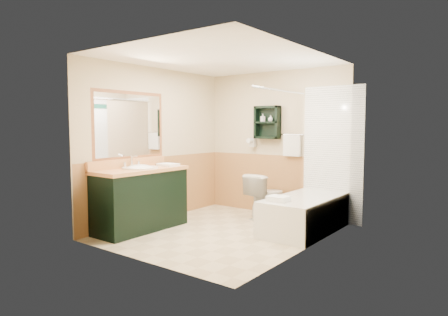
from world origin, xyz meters
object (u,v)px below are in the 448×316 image
Objects in this scene: hair_dryer at (253,143)px; vanity_book at (158,157)px; toilet at (266,196)px; bathtub at (304,214)px; vanity at (141,199)px; soap_bottle_b at (271,119)px; soap_bottle_a at (263,120)px; wall_shelf at (267,122)px.

hair_dryer reaches higher than vanity_book.
bathtub is at bearing 164.73° from toilet.
toilet is 1.85m from vanity_book.
vanity is 1.93× the size of toilet.
hair_dryer is 0.97× the size of vanity_book.
vanity_book is at bearing -126.97° from soap_bottle_b.
vanity is (-0.59, -2.03, -0.76)m from hair_dryer.
soap_bottle_a is (-0.25, 0.28, 1.24)m from toilet.
soap_bottle_b reaches higher than vanity.
soap_bottle_a reaches higher than hair_dryer.
vanity_book reaches higher than vanity.
hair_dryer is 1.72m from vanity_book.
wall_shelf reaches higher than bathtub.
vanity_book is at bearing -158.45° from bathtub.
vanity is at bearing -106.33° from hair_dryer.
wall_shelf reaches higher than toilet.
wall_shelf is 0.10m from soap_bottle_a.
toilet is 1.28m from soap_bottle_b.
bathtub is 2.06× the size of toilet.
hair_dryer is 0.55m from soap_bottle_b.
wall_shelf is at bearing -4.76° from hair_dryer.
soap_bottle_a is (0.81, 2.00, 1.15)m from vanity.
hair_dryer is at bearing 172.09° from soap_bottle_a.
soap_bottle_b reaches higher than bathtub.
soap_bottle_b is at bearing 64.31° from vanity.
toilet is at bearing 17.55° from vanity_book.
bathtub is at bearing -5.67° from vanity_book.
toilet is (0.17, -0.29, -1.19)m from wall_shelf.
vanity_book is 1.88m from soap_bottle_a.
wall_shelf is 2.46m from vanity.
bathtub is at bearing -31.32° from soap_bottle_a.
hair_dryer is 0.17× the size of vanity.
soap_bottle_b reaches higher than vanity_book.
vanity is at bearing -145.37° from bathtub.
vanity is at bearing -112.06° from soap_bottle_a.
vanity_book is (-0.17, 0.50, 0.57)m from vanity.
wall_shelf is at bearing 27.60° from vanity_book.
soap_bottle_a is at bearing -39.41° from toilet.
hair_dryer reaches higher than toilet.
hair_dryer is 2.25m from vanity.
toilet is at bearing -33.95° from hair_dryer.
wall_shelf reaches higher than vanity_book.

